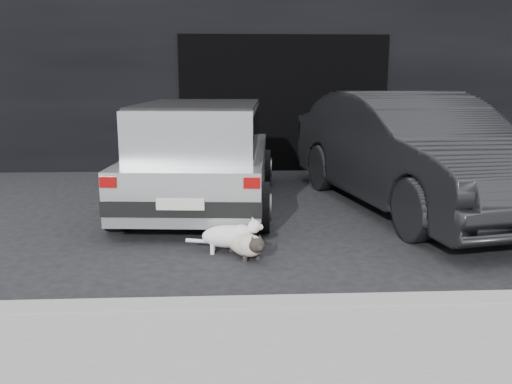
{
  "coord_description": "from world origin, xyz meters",
  "views": [
    {
      "loc": [
        -0.08,
        -6.56,
        1.86
      ],
      "look_at": [
        0.23,
        -0.59,
        0.56
      ],
      "focal_mm": 38.0,
      "sensor_mm": 36.0,
      "label": 1
    }
  ],
  "objects_px": {
    "cat_siamese": "(247,244)",
    "cat_white": "(232,235)",
    "second_car": "(412,151)",
    "silver_hatchback": "(202,150)"
  },
  "relations": [
    {
      "from": "cat_white",
      "to": "silver_hatchback",
      "type": "bearing_deg",
      "value": -166.94
    },
    {
      "from": "silver_hatchback",
      "to": "second_car",
      "type": "distance_m",
      "value": 2.95
    },
    {
      "from": "second_car",
      "to": "cat_white",
      "type": "xyz_separation_m",
      "value": [
        -2.52,
        -1.81,
        -0.63
      ]
    },
    {
      "from": "second_car",
      "to": "cat_siamese",
      "type": "distance_m",
      "value": 3.15
    },
    {
      "from": "cat_siamese",
      "to": "cat_white",
      "type": "bearing_deg",
      "value": -69.76
    },
    {
      "from": "silver_hatchback",
      "to": "cat_siamese",
      "type": "relative_size",
      "value": 5.14
    },
    {
      "from": "second_car",
      "to": "cat_white",
      "type": "bearing_deg",
      "value": -155.78
    },
    {
      "from": "silver_hatchback",
      "to": "cat_white",
      "type": "height_order",
      "value": "silver_hatchback"
    },
    {
      "from": "cat_siamese",
      "to": "cat_white",
      "type": "relative_size",
      "value": 0.97
    },
    {
      "from": "cat_siamese",
      "to": "second_car",
      "type": "bearing_deg",
      "value": -163.36
    }
  ]
}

